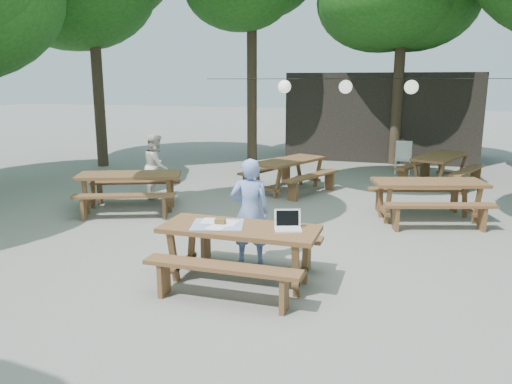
{
  "coord_description": "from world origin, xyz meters",
  "views": [
    {
      "loc": [
        1.46,
        -7.04,
        2.56
      ],
      "look_at": [
        -0.53,
        -0.62,
        1.05
      ],
      "focal_mm": 35.0,
      "sensor_mm": 36.0,
      "label": 1
    }
  ],
  "objects_px": {
    "main_picnic_table": "(240,254)",
    "picnic_table_nw": "(130,192)",
    "woman": "(250,211)",
    "second_person": "(157,166)",
    "plastic_chair": "(403,164)"
  },
  "relations": [
    {
      "from": "main_picnic_table",
      "to": "woman",
      "type": "height_order",
      "value": "woman"
    },
    {
      "from": "picnic_table_nw",
      "to": "plastic_chair",
      "type": "distance_m",
      "value": 7.8
    },
    {
      "from": "picnic_table_nw",
      "to": "plastic_chair",
      "type": "xyz_separation_m",
      "value": [
        5.13,
        5.87,
        -0.13
      ]
    },
    {
      "from": "woman",
      "to": "second_person",
      "type": "bearing_deg",
      "value": -59.92
    },
    {
      "from": "woman",
      "to": "second_person",
      "type": "relative_size",
      "value": 1.07
    },
    {
      "from": "woman",
      "to": "plastic_chair",
      "type": "distance_m",
      "value": 8.21
    },
    {
      "from": "woman",
      "to": "second_person",
      "type": "xyz_separation_m",
      "value": [
        -3.25,
        3.31,
        -0.05
      ]
    },
    {
      "from": "main_picnic_table",
      "to": "picnic_table_nw",
      "type": "height_order",
      "value": "same"
    },
    {
      "from": "main_picnic_table",
      "to": "plastic_chair",
      "type": "xyz_separation_m",
      "value": [
        1.83,
        8.69,
        -0.13
      ]
    },
    {
      "from": "picnic_table_nw",
      "to": "main_picnic_table",
      "type": "bearing_deg",
      "value": -61.82
    },
    {
      "from": "main_picnic_table",
      "to": "picnic_table_nw",
      "type": "bearing_deg",
      "value": 139.5
    },
    {
      "from": "main_picnic_table",
      "to": "second_person",
      "type": "distance_m",
      "value": 5.26
    },
    {
      "from": "picnic_table_nw",
      "to": "woman",
      "type": "bearing_deg",
      "value": -54.43
    },
    {
      "from": "main_picnic_table",
      "to": "picnic_table_nw",
      "type": "distance_m",
      "value": 4.34
    },
    {
      "from": "second_person",
      "to": "woman",
      "type": "bearing_deg",
      "value": -153.22
    }
  ]
}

